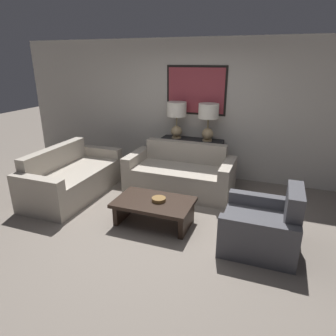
{
  "coord_description": "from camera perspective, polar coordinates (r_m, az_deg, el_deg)",
  "views": [
    {
      "loc": [
        1.55,
        -3.43,
        2.26
      ],
      "look_at": [
        0.0,
        0.72,
        0.65
      ],
      "focal_mm": 32.0,
      "sensor_mm": 36.0,
      "label": 1
    }
  ],
  "objects": [
    {
      "name": "table_lamp_right",
      "position": [
        5.71,
        7.69,
        9.71
      ],
      "size": [
        0.38,
        0.38,
        0.71
      ],
      "color": "tan",
      "rests_on": "console_table"
    },
    {
      "name": "decorative_bowl",
      "position": [
        4.28,
        -1.77,
        -5.99
      ],
      "size": [
        0.2,
        0.2,
        0.05
      ],
      "color": "olive",
      "rests_on": "coffee_table"
    },
    {
      "name": "couch_by_side",
      "position": [
        5.52,
        -17.79,
        -1.91
      ],
      "size": [
        0.91,
        1.88,
        0.83
      ],
      "color": "#ADA393",
      "rests_on": "ground_plane"
    },
    {
      "name": "table_lamp_left",
      "position": [
        5.88,
        1.66,
        10.17
      ],
      "size": [
        0.38,
        0.38,
        0.71
      ],
      "color": "tan",
      "rests_on": "console_table"
    },
    {
      "name": "couch_by_back_wall",
      "position": [
        5.41,
        2.34,
        -1.34
      ],
      "size": [
        1.88,
        0.91,
        0.83
      ],
      "color": "#ADA393",
      "rests_on": "ground_plane"
    },
    {
      "name": "back_wall",
      "position": [
        6.04,
        5.39,
        11.05
      ],
      "size": [
        7.77,
        0.12,
        2.65
      ],
      "color": "beige",
      "rests_on": "ground_plane"
    },
    {
      "name": "ground_plane",
      "position": [
        4.39,
        -3.4,
        -11.05
      ],
      "size": [
        20.0,
        20.0,
        0.0
      ],
      "primitive_type": "plane",
      "color": "slate"
    },
    {
      "name": "coffee_table",
      "position": [
        4.35,
        -2.69,
        -7.36
      ],
      "size": [
        1.11,
        0.69,
        0.36
      ],
      "color": "black",
      "rests_on": "ground_plane"
    },
    {
      "name": "console_table",
      "position": [
        6.0,
        4.41,
        1.81
      ],
      "size": [
        1.22,
        0.4,
        0.79
      ],
      "color": "black",
      "rests_on": "ground_plane"
    },
    {
      "name": "armchair_near_back_wall",
      "position": [
        4.02,
        17.64,
        -10.73
      ],
      "size": [
        0.9,
        0.89,
        0.84
      ],
      "color": "#4C4C51",
      "rests_on": "ground_plane"
    }
  ]
}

